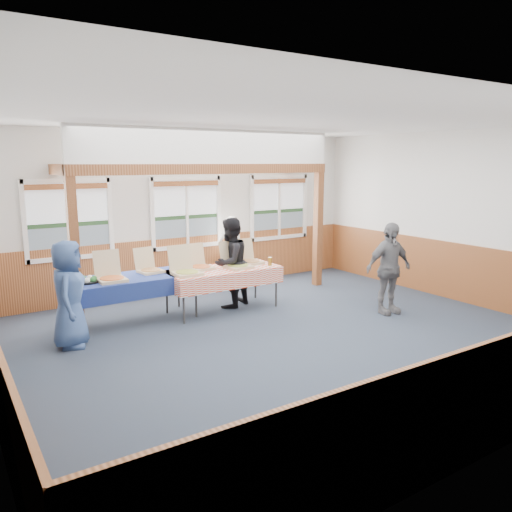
{
  "coord_description": "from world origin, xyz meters",
  "views": [
    {
      "loc": [
        -4.29,
        -5.81,
        2.62
      ],
      "look_at": [
        0.1,
        1.0,
        1.08
      ],
      "focal_mm": 35.0,
      "sensor_mm": 36.0,
      "label": 1
    }
  ],
  "objects_px": {
    "table_right": "(222,271)",
    "person_grey": "(389,268)",
    "man_blue": "(69,294)",
    "table_left": "(134,279)",
    "woman_black": "(230,263)",
    "woman_white": "(230,252)"
  },
  "relations": [
    {
      "from": "table_right",
      "to": "person_grey",
      "type": "relative_size",
      "value": 1.36
    },
    {
      "from": "man_blue",
      "to": "table_right",
      "type": "bearing_deg",
      "value": -59.49
    },
    {
      "from": "table_left",
      "to": "person_grey",
      "type": "xyz_separation_m",
      "value": [
        3.87,
        -1.98,
        0.09
      ]
    },
    {
      "from": "woman_black",
      "to": "person_grey",
      "type": "distance_m",
      "value": 2.8
    },
    {
      "from": "table_left",
      "to": "woman_black",
      "type": "relative_size",
      "value": 1.39
    },
    {
      "from": "woman_black",
      "to": "person_grey",
      "type": "height_order",
      "value": "woman_black"
    },
    {
      "from": "table_left",
      "to": "woman_white",
      "type": "xyz_separation_m",
      "value": [
        2.47,
        1.08,
        0.05
      ]
    },
    {
      "from": "table_right",
      "to": "woman_black",
      "type": "bearing_deg",
      "value": 40.55
    },
    {
      "from": "table_left",
      "to": "woman_white",
      "type": "relative_size",
      "value": 1.5
    },
    {
      "from": "woman_black",
      "to": "table_left",
      "type": "bearing_deg",
      "value": -29.54
    },
    {
      "from": "woman_white",
      "to": "person_grey",
      "type": "xyz_separation_m",
      "value": [
        1.4,
        -3.06,
        0.04
      ]
    },
    {
      "from": "table_right",
      "to": "woman_white",
      "type": "height_order",
      "value": "woman_white"
    },
    {
      "from": "table_left",
      "to": "woman_black",
      "type": "bearing_deg",
      "value": -25.09
    },
    {
      "from": "woman_black",
      "to": "man_blue",
      "type": "relative_size",
      "value": 1.06
    },
    {
      "from": "person_grey",
      "to": "man_blue",
      "type": "bearing_deg",
      "value": 170.79
    },
    {
      "from": "woman_white",
      "to": "person_grey",
      "type": "distance_m",
      "value": 3.37
    },
    {
      "from": "table_right",
      "to": "woman_white",
      "type": "relative_size",
      "value": 1.43
    },
    {
      "from": "table_left",
      "to": "person_grey",
      "type": "relative_size",
      "value": 1.42
    },
    {
      "from": "table_left",
      "to": "person_grey",
      "type": "distance_m",
      "value": 4.35
    },
    {
      "from": "table_left",
      "to": "woman_black",
      "type": "height_order",
      "value": "woman_black"
    },
    {
      "from": "woman_white",
      "to": "woman_black",
      "type": "bearing_deg",
      "value": 68.26
    },
    {
      "from": "table_right",
      "to": "woman_white",
      "type": "xyz_separation_m",
      "value": [
        0.93,
        1.33,
        0.05
      ]
    }
  ]
}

